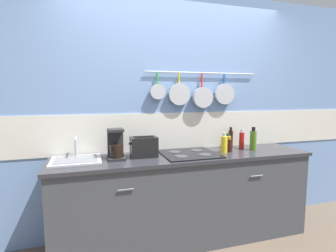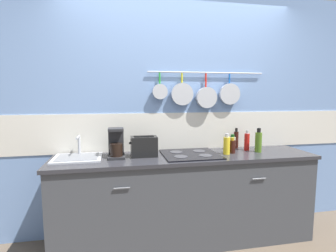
# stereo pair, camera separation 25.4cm
# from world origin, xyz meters

# --- Properties ---
(ground_plane) EXTENTS (12.00, 12.00, 0.00)m
(ground_plane) POSITION_xyz_m (0.00, 0.00, 0.00)
(ground_plane) COLOR brown
(wall_back) EXTENTS (7.20, 0.14, 2.60)m
(wall_back) POSITION_xyz_m (0.00, 0.33, 1.27)
(wall_back) COLOR #7293C6
(wall_back) RESTS_ON ground_plane
(cabinet_base) EXTENTS (2.58, 0.56, 0.87)m
(cabinet_base) POSITION_xyz_m (0.00, -0.00, 0.43)
(cabinet_base) COLOR #3F4247
(cabinet_base) RESTS_ON ground_plane
(countertop) EXTENTS (2.62, 0.58, 0.03)m
(countertop) POSITION_xyz_m (0.00, 0.00, 0.89)
(countertop) COLOR #2D2D33
(countertop) RESTS_ON cabinet_base
(sink_basin) EXTENTS (0.44, 0.39, 0.20)m
(sink_basin) POSITION_xyz_m (-1.05, 0.08, 0.92)
(sink_basin) COLOR #B7BABF
(sink_basin) RESTS_ON countertop
(coffee_maker) EXTENTS (0.16, 0.21, 0.29)m
(coffee_maker) POSITION_xyz_m (-0.69, 0.06, 1.02)
(coffee_maker) COLOR #262628
(coffee_maker) RESTS_ON countertop
(toaster) EXTENTS (0.27, 0.16, 0.20)m
(toaster) POSITION_xyz_m (-0.42, 0.05, 1.00)
(toaster) COLOR black
(toaster) RESTS_ON countertop
(cooktop) EXTENTS (0.56, 0.52, 0.01)m
(cooktop) POSITION_xyz_m (0.05, 0.01, 0.91)
(cooktop) COLOR black
(cooktop) RESTS_ON countertop
(bottle_sesame_oil) EXTENTS (0.07, 0.07, 0.21)m
(bottle_sesame_oil) POSITION_xyz_m (0.42, -0.02, 1.00)
(bottle_sesame_oil) COLOR yellow
(bottle_sesame_oil) RESTS_ON countertop
(bottle_hot_sauce) EXTENTS (0.07, 0.07, 0.16)m
(bottle_hot_sauce) POSITION_xyz_m (0.50, 0.01, 0.97)
(bottle_hot_sauce) COLOR #33140F
(bottle_hot_sauce) RESTS_ON countertop
(bottle_olive_oil) EXTENTS (0.07, 0.07, 0.17)m
(bottle_olive_oil) POSITION_xyz_m (0.58, 0.18, 0.98)
(bottle_olive_oil) COLOR #BFB799
(bottle_olive_oil) RESTS_ON countertop
(bottle_vinegar) EXTENTS (0.05, 0.05, 0.23)m
(bottle_vinegar) POSITION_xyz_m (0.65, 0.24, 1.00)
(bottle_vinegar) COLOR #33140F
(bottle_vinegar) RESTS_ON countertop
(bottle_cooking_wine) EXTENTS (0.06, 0.06, 0.22)m
(bottle_cooking_wine) POSITION_xyz_m (0.72, 0.12, 1.00)
(bottle_cooking_wine) COLOR red
(bottle_cooking_wine) RESTS_ON countertop
(bottle_dish_soap) EXTENTS (0.07, 0.07, 0.25)m
(bottle_dish_soap) POSITION_xyz_m (0.79, 0.01, 1.02)
(bottle_dish_soap) COLOR #4C721E
(bottle_dish_soap) RESTS_ON countertop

